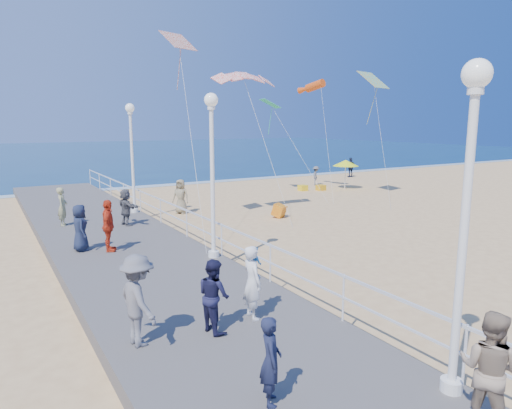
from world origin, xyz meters
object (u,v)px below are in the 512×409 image
beach_chair_left (303,188)px  spectator_5 (126,207)px  spectator_1 (489,369)px  box_kite (279,212)px  spectator_0 (271,360)px  spectator_6 (63,207)px  lamp_post_near (467,197)px  spectator_3 (108,226)px  woman_holding_toddler (252,282)px  spectator_4 (80,228)px  beach_walker_b (351,167)px  lamp_post_mid (212,159)px  beach_chair_right (321,188)px  spectator_2 (138,300)px  lamp_post_far (132,147)px  toddler_held (255,263)px  beach_walker_a (316,176)px  spectator_7 (214,295)px  beach_umbrella (346,163)px  beach_walker_c (181,196)px

beach_chair_left → spectator_5: bearing=-155.8°
spectator_1 → spectator_5: size_ratio=1.11×
box_kite → spectator_0: bearing=-154.5°
beach_chair_left → spectator_6: bearing=-163.0°
lamp_post_near → spectator_3: lamp_post_near is taller
spectator_3 → spectator_0: bearing=-159.8°
woman_holding_toddler → spectator_4: 8.19m
beach_walker_b → box_kite: (-15.48, -11.50, -0.57)m
spectator_4 → lamp_post_mid: bearing=-128.9°
spectator_6 → beach_chair_right: size_ratio=3.04×
spectator_1 → beach_walker_b: (22.34, 27.08, -0.41)m
lamp_post_mid → spectator_1: lamp_post_mid is taller
spectator_5 → spectator_2: bearing=154.4°
spectator_6 → lamp_post_far: bearing=-47.0°
spectator_6 → woman_holding_toddler: bearing=-148.4°
toddler_held → spectator_3: bearing=15.7°
lamp_post_near → spectator_1: lamp_post_near is taller
spectator_2 → spectator_4: spectator_2 is taller
toddler_held → beach_walker_a: (17.10, 19.23, -0.89)m
spectator_2 → spectator_6: bearing=-10.2°
spectator_3 → spectator_7: bearing=-156.9°
lamp_post_mid → beach_chair_right: (14.46, 12.19, -3.46)m
beach_chair_right → lamp_post_far: bearing=-167.6°
woman_holding_toddler → spectator_2: size_ratio=0.91×
spectator_0 → beach_chair_left: bearing=-11.6°
beach_walker_b → box_kite: size_ratio=2.92×
spectator_3 → beach_walker_b: 28.87m
spectator_2 → beach_walker_b: spectator_2 is taller
spectator_5 → box_kite: size_ratio=2.66×
spectator_7 → box_kite: 13.95m
spectator_3 → beach_umbrella: size_ratio=0.85×
lamp_post_near → beach_umbrella: 26.65m
box_kite → spectator_1: bearing=-143.8°
spectator_2 → beach_walker_b: bearing=-57.9°
spectator_7 → beach_umbrella: beach_umbrella is taller
beach_walker_c → spectator_7: bearing=-63.5°
spectator_3 → beach_walker_c: size_ratio=0.98×
box_kite → beach_chair_left: 9.74m
lamp_post_mid → spectator_0: size_ratio=3.68×
lamp_post_near → spectator_1: size_ratio=2.99×
lamp_post_near → spectator_0: size_ratio=3.68×
spectator_0 → beach_chair_right: 26.32m
spectator_0 → beach_chair_left: size_ratio=2.62×
toddler_held → beach_chair_left: 22.70m
toddler_held → spectator_4: bearing=20.5°
spectator_3 → spectator_4: size_ratio=1.11×
spectator_1 → spectator_4: bearing=0.1°
toddler_held → spectator_5: size_ratio=0.49×
spectator_6 → beach_umbrella: (19.98, 4.25, 0.67)m
toddler_held → beach_walker_c: bearing=-12.1°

